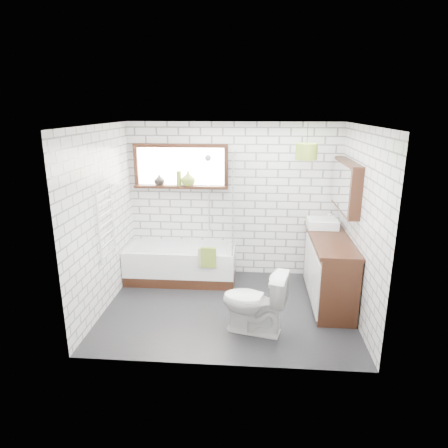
# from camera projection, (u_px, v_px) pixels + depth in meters

# --- Properties ---
(floor) EXTENTS (3.40, 2.60, 0.01)m
(floor) POSITION_uv_depth(u_px,v_px,m) (228.00, 308.00, 5.61)
(floor) COLOR black
(floor) RESTS_ON ground
(ceiling) EXTENTS (3.40, 2.60, 0.01)m
(ceiling) POSITION_uv_depth(u_px,v_px,m) (228.00, 125.00, 4.91)
(ceiling) COLOR white
(ceiling) RESTS_ON ground
(wall_back) EXTENTS (3.40, 0.01, 2.50)m
(wall_back) POSITION_uv_depth(u_px,v_px,m) (234.00, 200.00, 6.51)
(wall_back) COLOR white
(wall_back) RESTS_ON ground
(wall_front) EXTENTS (3.40, 0.01, 2.50)m
(wall_front) POSITION_uv_depth(u_px,v_px,m) (219.00, 258.00, 4.01)
(wall_front) COLOR white
(wall_front) RESTS_ON ground
(wall_left) EXTENTS (0.01, 2.60, 2.50)m
(wall_left) POSITION_uv_depth(u_px,v_px,m) (102.00, 220.00, 5.39)
(wall_left) COLOR white
(wall_left) RESTS_ON ground
(wall_right) EXTENTS (0.01, 2.60, 2.50)m
(wall_right) POSITION_uv_depth(u_px,v_px,m) (360.00, 225.00, 5.13)
(wall_right) COLOR white
(wall_right) RESTS_ON ground
(window) EXTENTS (1.52, 0.16, 0.68)m
(window) POSITION_uv_depth(u_px,v_px,m) (181.00, 167.00, 6.38)
(window) COLOR black
(window) RESTS_ON wall_back
(towel_radiator) EXTENTS (0.06, 0.52, 1.00)m
(towel_radiator) POSITION_uv_depth(u_px,v_px,m) (106.00, 223.00, 5.40)
(towel_radiator) COLOR white
(towel_radiator) RESTS_ON wall_left
(mirror_cabinet) EXTENTS (0.16, 1.20, 0.70)m
(mirror_cabinet) POSITION_uv_depth(u_px,v_px,m) (346.00, 186.00, 5.60)
(mirror_cabinet) COLOR black
(mirror_cabinet) RESTS_ON wall_right
(shower_riser) EXTENTS (0.02, 0.02, 1.30)m
(shower_riser) POSITION_uv_depth(u_px,v_px,m) (209.00, 195.00, 6.47)
(shower_riser) COLOR silver
(shower_riser) RESTS_ON wall_back
(bathtub) EXTENTS (1.74, 0.77, 0.56)m
(bathtub) POSITION_uv_depth(u_px,v_px,m) (181.00, 263.00, 6.47)
(bathtub) COLOR white
(bathtub) RESTS_ON floor
(shower_screen) EXTENTS (0.02, 0.72, 1.50)m
(shower_screen) POSITION_uv_depth(u_px,v_px,m) (234.00, 202.00, 6.12)
(shower_screen) COLOR white
(shower_screen) RESTS_ON bathtub
(towel_green) EXTENTS (0.23, 0.06, 0.31)m
(towel_green) POSITION_uv_depth(u_px,v_px,m) (209.00, 257.00, 6.00)
(towel_green) COLOR olive
(towel_green) RESTS_ON bathtub
(towel_beige) EXTENTS (0.21, 0.05, 0.28)m
(towel_beige) POSITION_uv_depth(u_px,v_px,m) (205.00, 257.00, 6.00)
(towel_beige) COLOR tan
(towel_beige) RESTS_ON bathtub
(vanity) EXTENTS (0.54, 1.67, 0.96)m
(vanity) POSITION_uv_depth(u_px,v_px,m) (329.00, 268.00, 5.75)
(vanity) COLOR black
(vanity) RESTS_ON floor
(basin) EXTENTS (0.44, 0.39, 0.13)m
(basin) POSITION_uv_depth(u_px,v_px,m) (322.00, 223.00, 6.04)
(basin) COLOR white
(basin) RESTS_ON vanity
(tap) EXTENTS (0.03, 0.03, 0.17)m
(tap) POSITION_uv_depth(u_px,v_px,m) (333.00, 219.00, 6.00)
(tap) COLOR silver
(tap) RESTS_ON vanity
(toilet) EXTENTS (0.63, 0.88, 0.81)m
(toilet) POSITION_uv_depth(u_px,v_px,m) (254.00, 302.00, 4.92)
(toilet) COLOR white
(toilet) RESTS_ON floor
(vase_olive) EXTENTS (0.27, 0.27, 0.23)m
(vase_olive) POSITION_uv_depth(u_px,v_px,m) (188.00, 180.00, 6.39)
(vase_olive) COLOR olive
(vase_olive) RESTS_ON window
(vase_dark) EXTENTS (0.17, 0.17, 0.18)m
(vase_dark) POSITION_uv_depth(u_px,v_px,m) (159.00, 181.00, 6.44)
(vase_dark) COLOR black
(vase_dark) RESTS_ON window
(bottle) EXTENTS (0.10, 0.10, 0.23)m
(bottle) POSITION_uv_depth(u_px,v_px,m) (179.00, 180.00, 6.41)
(bottle) COLOR olive
(bottle) RESTS_ON window
(pendant) EXTENTS (0.31, 0.31, 0.23)m
(pendant) POSITION_uv_depth(u_px,v_px,m) (306.00, 151.00, 5.75)
(pendant) COLOR olive
(pendant) RESTS_ON ceiling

